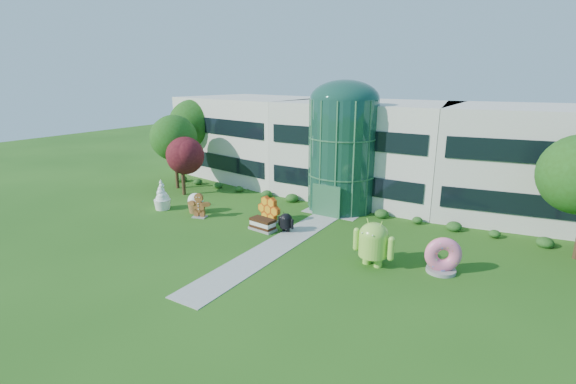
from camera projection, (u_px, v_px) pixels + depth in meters
The scene contains 14 objects.
ground at pixel (267, 252), 28.70m from camera, with size 140.00×140.00×0.00m, color #215114.
building at pixel (368, 148), 42.17m from camera, with size 46.00×15.00×9.30m, color beige, non-canonical shape.
atrium at pixel (343, 155), 37.20m from camera, with size 6.00×6.00×9.80m, color #194738.
walkway at pixel (282, 242), 30.33m from camera, with size 2.40×20.00×0.04m, color #9E9E93.
tree_red at pixel (182, 166), 41.93m from camera, with size 4.00×4.00×6.00m, color #3F0C14, non-canonical shape.
trees_backdrop at pixel (347, 161), 38.20m from camera, with size 52.00×8.00×8.40m, color #214A12, non-canonical shape.
android_green at pixel (373, 241), 26.31m from camera, with size 2.97×1.98×3.37m, color #91D143, non-canonical shape.
android_black at pixel (286, 221), 32.30m from camera, with size 1.53×1.03×1.74m, color black, non-canonical shape.
donut at pixel (443, 254), 25.50m from camera, with size 2.25×1.08×2.34m, color pink, non-canonical shape.
gingerbread at pixel (199, 205), 35.54m from camera, with size 2.34×0.90×2.16m, color brown, non-canonical shape.
ice_cream_sandwich at pixel (263, 224), 32.71m from camera, with size 2.17×1.09×0.97m, color #311C0B, non-canonical shape.
honeycomb at pixel (269, 210), 34.60m from camera, with size 2.45×0.88×1.93m, color #FBA119, non-canonical shape.
froyo at pixel (162, 195), 37.67m from camera, with size 1.60×1.60×2.74m, color white, non-canonical shape.
cupcake at pixel (196, 203), 36.89m from camera, with size 1.48×1.48×1.78m, color white, non-canonical shape.
Camera 1 is at (15.29, -21.75, 11.68)m, focal length 26.00 mm.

